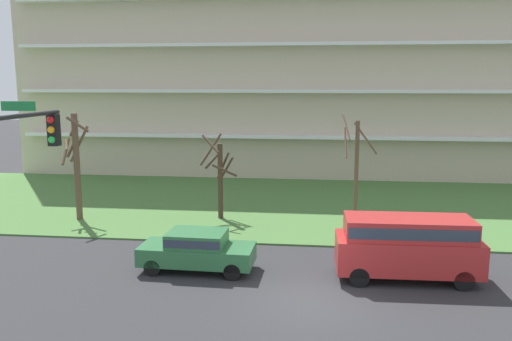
# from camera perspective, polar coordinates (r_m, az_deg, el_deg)

# --- Properties ---
(ground) EXTENTS (160.00, 160.00, 0.00)m
(ground) POSITION_cam_1_polar(r_m,az_deg,el_deg) (17.97, 5.73, -14.19)
(ground) COLOR #2D2D30
(grass_lawn_strip) EXTENTS (80.00, 16.00, 0.08)m
(grass_lawn_strip) POSITION_cam_1_polar(r_m,az_deg,el_deg) (31.28, 6.19, -3.74)
(grass_lawn_strip) COLOR #477238
(grass_lawn_strip) RESTS_ON ground
(apartment_building) EXTENTS (46.15, 13.90, 19.91)m
(apartment_building) POSITION_cam_1_polar(r_m,az_deg,el_deg) (45.00, 6.60, 13.02)
(apartment_building) COLOR beige
(apartment_building) RESTS_ON ground
(tree_far_left) EXTENTS (1.50, 1.43, 5.68)m
(tree_far_left) POSITION_cam_1_polar(r_m,az_deg,el_deg) (28.70, -19.13, 0.89)
(tree_far_left) COLOR brown
(tree_far_left) RESTS_ON ground
(tree_left) EXTENTS (2.05, 2.06, 4.56)m
(tree_left) POSITION_cam_1_polar(r_m,az_deg,el_deg) (27.53, -4.02, -0.46)
(tree_left) COLOR #423023
(tree_left) RESTS_ON ground
(tree_center) EXTENTS (1.80, 1.62, 5.63)m
(tree_center) POSITION_cam_1_polar(r_m,az_deg,el_deg) (27.08, 10.89, 0.46)
(tree_center) COLOR brown
(tree_center) RESTS_ON ground
(sedan_green_near_left) EXTENTS (4.45, 1.93, 1.57)m
(sedan_green_near_left) POSITION_cam_1_polar(r_m,az_deg,el_deg) (20.49, -6.47, -8.55)
(sedan_green_near_left) COLOR #2D6B3D
(sedan_green_near_left) RESTS_ON ground
(van_red_center_left) EXTENTS (5.25, 2.12, 2.36)m
(van_red_center_left) POSITION_cam_1_polar(r_m,az_deg,el_deg) (20.12, 16.30, -7.66)
(van_red_center_left) COLOR #B22828
(van_red_center_left) RESTS_ON ground
(traffic_signal_mast) EXTENTS (0.90, 4.51, 6.81)m
(traffic_signal_mast) POSITION_cam_1_polar(r_m,az_deg,el_deg) (13.74, -26.22, -2.52)
(traffic_signal_mast) COLOR black
(traffic_signal_mast) RESTS_ON ground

